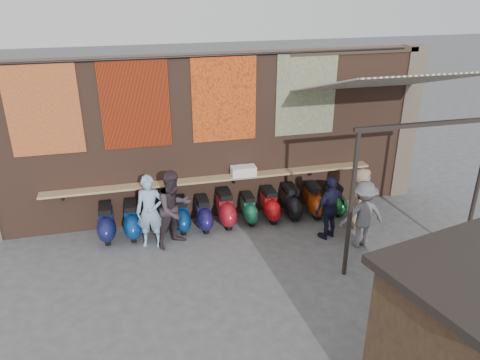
{
  "coord_description": "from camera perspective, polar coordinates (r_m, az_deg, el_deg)",
  "views": [
    {
      "loc": [
        -1.88,
        -7.83,
        5.62
      ],
      "look_at": [
        0.36,
        1.2,
        1.51
      ],
      "focal_mm": 35.0,
      "sensor_mm": 36.0,
      "label": 1
    }
  ],
  "objects": [
    {
      "name": "awning_canvas",
      "position": [
        10.47,
        17.73,
        11.31
      ],
      "size": [
        3.2,
        3.28,
        0.97
      ],
      "primitive_type": "cube",
      "rotation": [
        -0.28,
        0.0,
        0.0
      ],
      "color": "beige",
      "rests_on": "brick_wall"
    },
    {
      "name": "eating_counter",
      "position": [
        11.28,
        -3.13,
        0.16
      ],
      "size": [
        8.0,
        0.32,
        0.05
      ],
      "primitive_type": "cube",
      "color": "#9E7A51",
      "rests_on": "brick_wall"
    },
    {
      "name": "shopper_tan",
      "position": [
        11.45,
        14.43,
        -2.14
      ],
      "size": [
        0.77,
        0.87,
        1.51
      ],
      "primitive_type": "imported",
      "rotation": [
        0.0,
        0.0,
        1.09
      ],
      "color": "#95785E",
      "rests_on": "ground"
    },
    {
      "name": "shopper_grey",
      "position": [
        10.65,
        14.73,
        -4.07
      ],
      "size": [
        1.02,
        0.6,
        1.56
      ],
      "primitive_type": "imported",
      "rotation": [
        0.0,
        0.0,
        3.13
      ],
      "color": "#58575C",
      "rests_on": "ground"
    },
    {
      "name": "scooter_stool_0",
      "position": [
        11.15,
        -15.96,
        -5.05
      ],
      "size": [
        0.39,
        0.86,
        0.81
      ],
      "primitive_type": null,
      "color": "#151A4F",
      "rests_on": "ground"
    },
    {
      "name": "scooter_stool_3",
      "position": [
        11.21,
        -7.17,
        -4.22
      ],
      "size": [
        0.37,
        0.81,
        0.77
      ],
      "primitive_type": null,
      "color": "navy",
      "rests_on": "ground"
    },
    {
      "name": "shelf_box",
      "position": [
        11.34,
        0.42,
        1.11
      ],
      "size": [
        0.6,
        0.31,
        0.24
      ],
      "primitive_type": "cube",
      "color": "white",
      "rests_on": "eating_counter"
    },
    {
      "name": "scooter_stool_10",
      "position": [
        12.15,
        11.46,
        -2.27
      ],
      "size": [
        0.36,
        0.79,
        0.75
      ],
      "primitive_type": null,
      "color": "#0F4F1F",
      "rests_on": "ground"
    },
    {
      "name": "diner_left",
      "position": [
        10.47,
        -10.91,
        -3.79
      ],
      "size": [
        0.68,
        0.51,
        1.69
      ],
      "primitive_type": "imported",
      "rotation": [
        0.0,
        0.0,
        -0.19
      ],
      "color": "#85A8C1",
      "rests_on": "ground"
    },
    {
      "name": "shopper_navy",
      "position": [
        10.82,
        10.92,
        -3.34
      ],
      "size": [
        0.97,
        0.69,
        1.52
      ],
      "primitive_type": "imported",
      "rotation": [
        0.0,
        0.0,
        3.54
      ],
      "color": "black",
      "rests_on": "ground"
    },
    {
      "name": "awning_header",
      "position": [
        9.37,
        21.99,
        6.35
      ],
      "size": [
        3.0,
        0.08,
        0.08
      ],
      "primitive_type": "cube",
      "color": "black",
      "rests_on": "awning_post_left"
    },
    {
      "name": "stall_shelf",
      "position": [
        7.65,
        20.98,
        -16.68
      ],
      "size": [
        1.76,
        0.49,
        0.06
      ],
      "primitive_type": "cube",
      "rotation": [
        0.0,
        0.0,
        0.22
      ],
      "color": "#473321",
      "rests_on": "market_stall"
    },
    {
      "name": "ground",
      "position": [
        9.82,
        -0.33,
        -11.08
      ],
      "size": [
        70.0,
        70.0,
        0.0
      ],
      "primitive_type": "plane",
      "color": "#474749",
      "rests_on": "ground"
    },
    {
      "name": "brick_wall",
      "position": [
        11.29,
        -3.6,
        5.08
      ],
      "size": [
        10.0,
        0.4,
        4.0
      ],
      "primitive_type": "cube",
      "color": "brown",
      "rests_on": "ground"
    },
    {
      "name": "stall_sign",
      "position": [
        7.16,
        21.97,
        -11.53
      ],
      "size": [
        1.18,
        0.3,
        0.5
      ],
      "primitive_type": "cube",
      "rotation": [
        0.0,
        0.0,
        0.22
      ],
      "color": "gold",
      "rests_on": "market_stall"
    },
    {
      "name": "tapestry_orange",
      "position": [
        10.86,
        -1.94,
        9.85
      ],
      "size": [
        1.5,
        0.02,
        2.0
      ],
      "primitive_type": "cube",
      "color": "#DB591B",
      "rests_on": "brick_wall"
    },
    {
      "name": "awning_ledger",
      "position": [
        11.76,
        13.97,
        14.99
      ],
      "size": [
        3.3,
        0.08,
        0.12
      ],
      "primitive_type": "cube",
      "color": "#33261C",
      "rests_on": "brick_wall"
    },
    {
      "name": "scooter_stool_1",
      "position": [
        11.12,
        -13.0,
        -4.79
      ],
      "size": [
        0.39,
        0.86,
        0.82
      ],
      "primitive_type": null,
      "color": "navy",
      "rests_on": "ground"
    },
    {
      "name": "market_stall",
      "position": [
        7.09,
        26.41,
        -18.15
      ],
      "size": [
        2.44,
        2.04,
        2.32
      ],
      "primitive_type": "cube",
      "rotation": [
        0.0,
        0.0,
        0.22
      ],
      "color": "black",
      "rests_on": "ground"
    },
    {
      "name": "hang_rail",
      "position": [
        10.6,
        -3.64,
        14.87
      ],
      "size": [
        9.5,
        0.06,
        0.06
      ],
      "primitive_type": "cylinder",
      "rotation": [
        0.0,
        1.57,
        0.0
      ],
      "color": "black",
      "rests_on": "brick_wall"
    },
    {
      "name": "scooter_stool_5",
      "position": [
        11.33,
        -1.79,
        -3.5
      ],
      "size": [
        0.4,
        0.88,
        0.84
      ],
      "primitive_type": null,
      "color": "#A71623",
      "rests_on": "ground"
    },
    {
      "name": "tapestry_sun",
      "position": [
        10.64,
        -12.66,
        8.99
      ],
      "size": [
        1.5,
        0.02,
        2.0
      ],
      "primitive_type": "cube",
      "color": "red",
      "rests_on": "brick_wall"
    },
    {
      "name": "scooter_stool_4",
      "position": [
        11.21,
        -4.46,
        -4.14
      ],
      "size": [
        0.36,
        0.8,
        0.76
      ],
      "primitive_type": null,
      "color": "#1A1750",
      "rests_on": "ground"
    },
    {
      "name": "scooter_stool_8",
      "position": [
        11.78,
        6.22,
        -2.65
      ],
      "size": [
        0.38,
        0.84,
        0.8
      ],
      "primitive_type": null,
      "color": "black",
      "rests_on": "ground"
    },
    {
      "name": "scooter_stool_2",
      "position": [
        11.15,
        -10.06,
        -4.8
      ],
      "size": [
        0.33,
        0.74,
        0.7
      ],
      "primitive_type": null,
      "color": "black",
      "rests_on": "ground"
    },
    {
      "name": "scooter_stool_6",
      "position": [
        11.48,
        1.08,
        -3.53
      ],
      "size": [
        0.33,
        0.73,
        0.69
      ],
      "primitive_type": null,
      "color": "#196544",
      "rests_on": "ground"
    },
    {
      "name": "scooter_stool_7",
      "position": [
        11.6,
        3.65,
        -3.04
      ],
      "size": [
        0.37,
        0.82,
        0.78
      ],
      "primitive_type": null,
      "color": "#AE0D10",
      "rests_on": "ground"
    },
    {
      "name": "scooter_stool_9",
      "position": [
        11.93,
        8.9,
        -2.46
      ],
      "size": [
        0.38,
        0.84,
        0.79
      ],
      "primitive_type": null,
      "color": "maroon",
      "rests_on": "ground"
    },
    {
      "name": "awning_post_left",
      "position": [
        9.2,
        13.38,
        -3.12
      ],
      "size": [
        0.09,
        0.09,
        3.1
      ],
      "primitive_type": "cylinder",
      "color": "black",
      "rests_on": "ground"
    },
    {
      "name": "awning_post_right",
      "position": [
        10.72,
        26.88,
        -1.22
      ],
      "size": [
        0.09,
        0.09,
        3.1
      ],
      "primitive_type": "cylinder",
      "color": "black",
      "rests_on": "ground"
    },
    {
      "name": "tapestry_redgold",
      "position": [
        10.78,
        -22.86,
        7.89
      ],
      "size": [
        1.5,
        0.02,
        2.0
      ],
      "primitive_type": "cube",
      "color": "maroon",
      "rests_on": "brick_wall"
    },
    {
      "name": "tapestry_multi",
      "position": [
        11.43,
        8.07,
        10.34
      ],
      "size": [
        1.5,
        0.02,
        2.0
      ],
      "primitive_type": "cube",
      "color": "navy",
      "rests_on": "brick_wall"
    },
    {
      "name": "pier_right",
      "position": [
        13.2,
        19.33,
        6.54
      ],
      "size": [
        0.5,
        0.5,
        4.0
      ],
      "primitive_type": "cube",
      "color": "#4C4238",
      "rests_on": "ground"
    },
    {
      "name": "diner_right",
      "position": [
        10.4,
        -8.05,
        -3.48
      ],
      "size": [
        1.08,
        1.01,
        1.78
      ],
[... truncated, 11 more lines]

